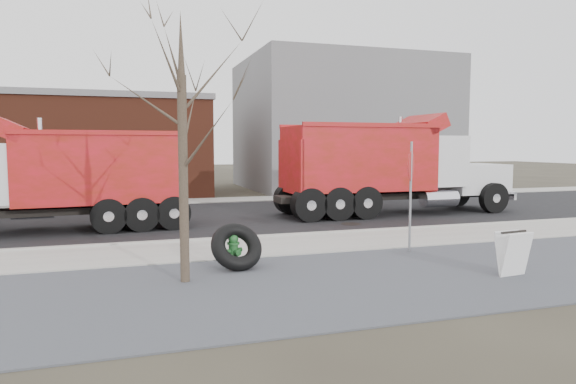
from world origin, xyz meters
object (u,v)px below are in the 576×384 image
object	(u,v)px
dump_truck_red_a	(387,164)
truck_tire	(237,247)
fire_hydrant	(234,252)
sandwich_board	(513,253)
stop_sign	(411,178)
dump_truck_red_b	(64,175)

from	to	relation	value
dump_truck_red_a	truck_tire	bearing A→B (deg)	-137.07
fire_hydrant	dump_truck_red_a	bearing A→B (deg)	19.51
fire_hydrant	sandwich_board	size ratio (longest dim) A/B	0.81
stop_sign	dump_truck_red_b	distance (m)	10.48
fire_hydrant	dump_truck_red_a	size ratio (longest dim) A/B	0.08
truck_tire	sandwich_board	bearing A→B (deg)	-24.11
stop_sign	dump_truck_red_a	size ratio (longest dim) A/B	0.29
dump_truck_red_a	dump_truck_red_b	xyz separation A→B (m)	(-11.54, -0.63, -0.20)
truck_tire	dump_truck_red_b	distance (m)	7.74
dump_truck_red_a	dump_truck_red_b	world-z (taller)	dump_truck_red_a
truck_tire	sandwich_board	world-z (taller)	truck_tire
fire_hydrant	dump_truck_red_b	xyz separation A→B (m)	(-4.01, 6.32, 1.41)
fire_hydrant	sandwich_board	world-z (taller)	sandwich_board
stop_sign	dump_truck_red_a	xyz separation A→B (m)	(3.04, 6.75, 0.06)
dump_truck_red_b	stop_sign	bearing A→B (deg)	140.34
stop_sign	sandwich_board	distance (m)	3.13
stop_sign	sandwich_board	bearing A→B (deg)	-99.08
sandwich_board	dump_truck_red_a	distance (m)	9.82
stop_sign	dump_truck_red_b	xyz separation A→B (m)	(-8.50, 6.13, -0.13)
fire_hydrant	stop_sign	size ratio (longest dim) A/B	0.27
sandwich_board	dump_truck_red_a	world-z (taller)	dump_truck_red_a
truck_tire	stop_sign	size ratio (longest dim) A/B	0.46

